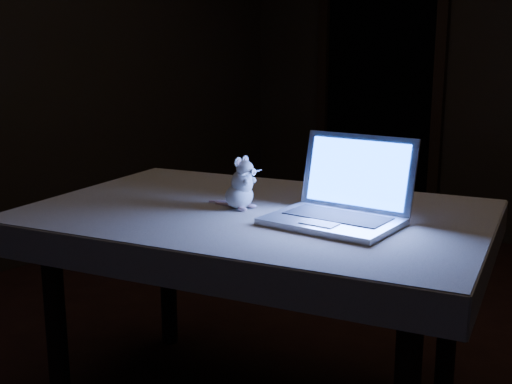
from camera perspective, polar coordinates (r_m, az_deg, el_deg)
The scene contains 5 objects.
doorway at distance 5.02m, azimuth 10.89°, elevation 9.46°, with size 1.06×0.36×2.13m, color black, non-canonical shape.
table at distance 2.34m, azimuth 0.12°, elevation -10.86°, with size 1.43×0.92×0.77m, color black, non-canonical shape.
tablecloth at distance 2.20m, azimuth -0.20°, elevation -3.11°, with size 1.54×1.03×0.11m, color beige, non-canonical shape.
laptop at distance 2.00m, azimuth 6.86°, elevation 0.84°, with size 0.40×0.35×0.27m, color #B9B8BD, non-canonical shape.
plush_mouse at distance 2.21m, azimuth -1.51°, elevation 0.83°, with size 0.13×0.13×0.18m, color silver, non-canonical shape.
Camera 1 is at (1.26, -1.92, 1.31)m, focal length 45.00 mm.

